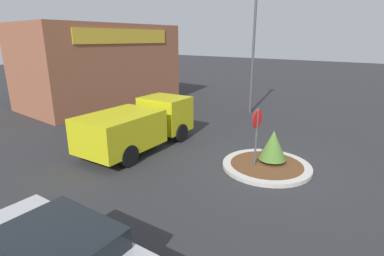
# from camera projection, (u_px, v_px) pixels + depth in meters

# --- Properties ---
(ground_plane) EXTENTS (120.00, 120.00, 0.00)m
(ground_plane) POSITION_uv_depth(u_px,v_px,m) (266.00, 168.00, 11.41)
(ground_plane) COLOR #2D2D30
(traffic_island) EXTENTS (3.32, 3.32, 0.15)m
(traffic_island) POSITION_uv_depth(u_px,v_px,m) (266.00, 166.00, 11.39)
(traffic_island) COLOR #BCB7AD
(traffic_island) RESTS_ON ground_plane
(stop_sign) EXTENTS (0.69, 0.07, 2.33)m
(stop_sign) POSITION_uv_depth(u_px,v_px,m) (257.00, 128.00, 10.82)
(stop_sign) COLOR #4C4C51
(stop_sign) RESTS_ON ground_plane
(island_shrub) EXTENTS (1.05, 1.05, 1.26)m
(island_shrub) POSITION_uv_depth(u_px,v_px,m) (273.00, 145.00, 11.41)
(island_shrub) COLOR brown
(island_shrub) RESTS_ON traffic_island
(utility_truck) EXTENTS (5.79, 2.81, 2.01)m
(utility_truck) POSITION_uv_depth(u_px,v_px,m) (139.00, 124.00, 13.15)
(utility_truck) COLOR gold
(utility_truck) RESTS_ON ground_plane
(storefront_building) EXTENTS (10.46, 6.07, 5.67)m
(storefront_building) POSITION_uv_depth(u_px,v_px,m) (100.00, 66.00, 21.68)
(storefront_building) COLOR #93563D
(storefront_building) RESTS_ON ground_plane
(light_pole) EXTENTS (0.70, 0.30, 7.68)m
(light_pole) POSITION_uv_depth(u_px,v_px,m) (254.00, 44.00, 18.57)
(light_pole) COLOR #4C4C51
(light_pole) RESTS_ON ground_plane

